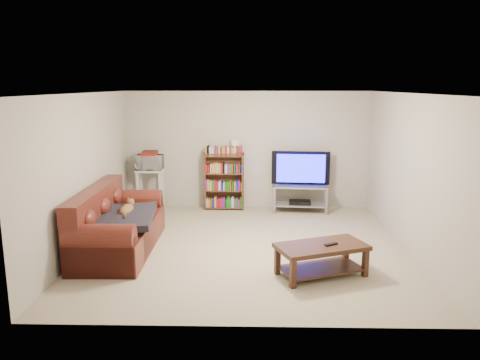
{
  "coord_description": "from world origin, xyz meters",
  "views": [
    {
      "loc": [
        0.06,
        -7.06,
        2.53
      ],
      "look_at": [
        -0.1,
        0.4,
        1.0
      ],
      "focal_mm": 35.0,
      "sensor_mm": 36.0,
      "label": 1
    }
  ],
  "objects_px": {
    "coffee_table": "(321,254)",
    "tv_stand": "(300,194)",
    "bookshelf": "(224,180)",
    "sofa": "(114,229)"
  },
  "relations": [
    {
      "from": "coffee_table",
      "to": "tv_stand",
      "type": "distance_m",
      "value": 3.25
    },
    {
      "from": "sofa",
      "to": "bookshelf",
      "type": "relative_size",
      "value": 1.96
    },
    {
      "from": "sofa",
      "to": "tv_stand",
      "type": "relative_size",
      "value": 2.05
    },
    {
      "from": "tv_stand",
      "to": "bookshelf",
      "type": "height_order",
      "value": "bookshelf"
    },
    {
      "from": "sofa",
      "to": "tv_stand",
      "type": "height_order",
      "value": "sofa"
    },
    {
      "from": "coffee_table",
      "to": "tv_stand",
      "type": "xyz_separation_m",
      "value": [
        0.05,
        3.25,
        0.06
      ]
    },
    {
      "from": "coffee_table",
      "to": "bookshelf",
      "type": "relative_size",
      "value": 1.13
    },
    {
      "from": "coffee_table",
      "to": "sofa",
      "type": "bearing_deg",
      "value": 142.0
    },
    {
      "from": "sofa",
      "to": "bookshelf",
      "type": "distance_m",
      "value": 2.93
    },
    {
      "from": "tv_stand",
      "to": "sofa",
      "type": "bearing_deg",
      "value": -138.72
    }
  ]
}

